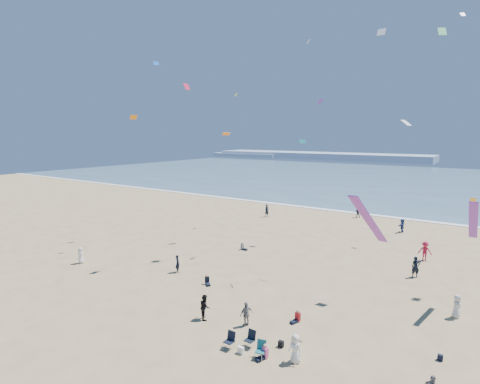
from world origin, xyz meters
The scene contains 12 objects.
ground centered at (0.00, 0.00, 0.00)m, with size 220.00×220.00×0.00m, color tan.
ocean centered at (0.00, 95.00, 0.03)m, with size 220.00×100.00×0.06m, color #476B84.
surf_line centered at (0.00, 45.00, 0.04)m, with size 220.00×1.20×0.08m, color white.
headland_far centered at (-60.00, 170.00, 1.60)m, with size 110.00×20.00×3.20m, color #7A8EA8.
headland_near centered at (-100.00, 165.00, 1.00)m, with size 40.00×14.00×2.00m, color #7A8EA8.
standing_flyers centered at (5.88, 16.99, 0.85)m, with size 34.19×48.64×1.93m.
seated_group centered at (1.19, 7.08, 0.42)m, with size 12.97×25.18×0.84m.
chair_cluster centered at (5.59, 3.37, 0.50)m, with size 2.67×1.42×1.00m.
white_tote centered at (5.45, 3.03, 0.20)m, with size 0.35×0.20×0.40m, color white.
black_backpack centered at (7.02, 4.90, 0.19)m, with size 0.30×0.22×0.38m, color black.
navy_bag centered at (14.87, 8.69, 0.17)m, with size 0.28×0.18×0.34m, color black.
kites_aloft centered at (7.94, 14.43, 14.30)m, with size 41.99×39.44×28.04m.
Camera 1 is at (16.47, -13.15, 12.27)m, focal length 28.00 mm.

